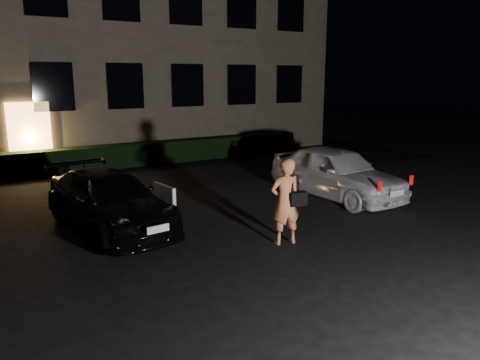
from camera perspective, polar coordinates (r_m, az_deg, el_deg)
ground at (r=9.48m, az=8.34°, el=-8.46°), size 80.00×80.00×0.00m
building at (r=22.64m, az=-17.56°, el=18.67°), size 20.00×8.11×12.00m
hedge at (r=18.42m, az=-12.96°, el=3.02°), size 15.00×0.70×0.85m
sedan at (r=10.97m, az=-15.67°, el=-2.38°), size 2.29×4.60×1.28m
hatch at (r=13.48m, az=11.64°, el=0.95°), size 1.91×4.33×1.45m
man at (r=9.53m, az=5.59°, el=-2.61°), size 0.75×0.53×1.79m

